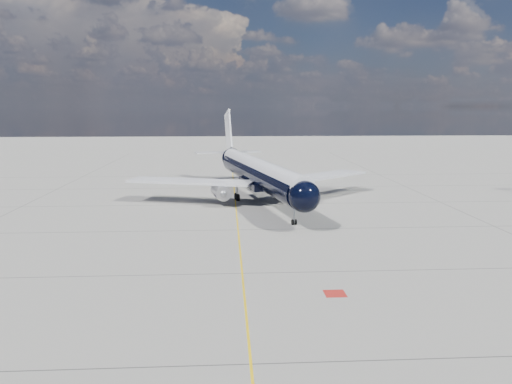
# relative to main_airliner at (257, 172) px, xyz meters

# --- Properties ---
(ground) EXTENTS (320.00, 320.00, 0.00)m
(ground) POSITION_rel_main_airliner_xyz_m (-3.28, 1.37, -4.17)
(ground) COLOR gray
(ground) RESTS_ON ground
(taxiway_centerline) EXTENTS (0.16, 160.00, 0.01)m
(taxiway_centerline) POSITION_rel_main_airliner_xyz_m (-3.28, -3.63, -4.16)
(taxiway_centerline) COLOR #E9B90C
(taxiway_centerline) RESTS_ON ground
(red_marking) EXTENTS (1.60, 1.60, 0.01)m
(red_marking) POSITION_rel_main_airliner_xyz_m (3.52, -38.63, -4.16)
(red_marking) COLOR maroon
(red_marking) RESTS_ON ground
(main_airliner) EXTENTS (37.41, 46.12, 13.42)m
(main_airliner) POSITION_rel_main_airliner_xyz_m (0.00, 0.00, 0.00)
(main_airliner) COLOR black
(main_airliner) RESTS_ON ground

